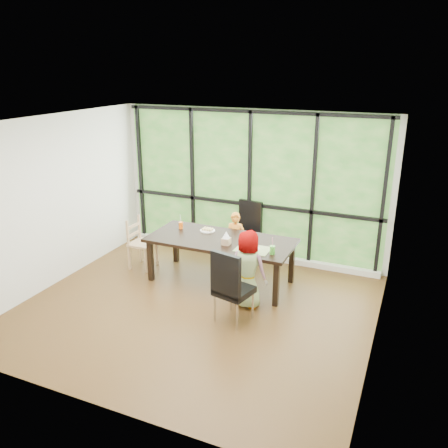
{
  "coord_description": "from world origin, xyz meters",
  "views": [
    {
      "loc": [
        2.77,
        -5.36,
        3.42
      ],
      "look_at": [
        0.07,
        0.88,
        1.05
      ],
      "focal_mm": 36.94,
      "sensor_mm": 36.0,
      "label": 1
    }
  ],
  "objects_px": {
    "orange_cup": "(181,225)",
    "plate_far": "(208,230)",
    "green_cup": "(272,250)",
    "plate_near": "(252,249)",
    "dining_table": "(221,260)",
    "child_toddler": "(235,240)",
    "chair_interior_leather": "(234,286)",
    "child_older": "(248,269)",
    "chair_end_beech": "(143,243)",
    "tissue_box": "(226,241)",
    "chair_window_leather": "(245,232)"
  },
  "relations": [
    {
      "from": "orange_cup",
      "to": "plate_far",
      "type": "bearing_deg",
      "value": 8.63
    },
    {
      "from": "green_cup",
      "to": "plate_near",
      "type": "bearing_deg",
      "value": 168.63
    },
    {
      "from": "dining_table",
      "to": "child_toddler",
      "type": "distance_m",
      "value": 0.65
    },
    {
      "from": "chair_interior_leather",
      "to": "green_cup",
      "type": "xyz_separation_m",
      "value": [
        0.29,
        0.79,
        0.27
      ]
    },
    {
      "from": "child_toddler",
      "to": "child_older",
      "type": "height_order",
      "value": "child_older"
    },
    {
      "from": "plate_near",
      "to": "green_cup",
      "type": "relative_size",
      "value": 1.73
    },
    {
      "from": "chair_end_beech",
      "to": "plate_far",
      "type": "relative_size",
      "value": 3.54
    },
    {
      "from": "child_older",
      "to": "dining_table",
      "type": "bearing_deg",
      "value": -35.07
    },
    {
      "from": "orange_cup",
      "to": "tissue_box",
      "type": "relative_size",
      "value": 0.93
    },
    {
      "from": "plate_near",
      "to": "child_older",
      "type": "bearing_deg",
      "value": -78.41
    },
    {
      "from": "chair_window_leather",
      "to": "plate_far",
      "type": "relative_size",
      "value": 4.25
    },
    {
      "from": "chair_interior_leather",
      "to": "child_older",
      "type": "distance_m",
      "value": 0.48
    },
    {
      "from": "dining_table",
      "to": "orange_cup",
      "type": "height_order",
      "value": "orange_cup"
    },
    {
      "from": "plate_near",
      "to": "child_toddler",
      "type": "bearing_deg",
      "value": 126.45
    },
    {
      "from": "chair_end_beech",
      "to": "child_older",
      "type": "distance_m",
      "value": 2.26
    },
    {
      "from": "dining_table",
      "to": "plate_near",
      "type": "bearing_deg",
      "value": -18.23
    },
    {
      "from": "child_toddler",
      "to": "child_older",
      "type": "xyz_separation_m",
      "value": [
        0.7,
        -1.22,
        0.09
      ]
    },
    {
      "from": "orange_cup",
      "to": "tissue_box",
      "type": "distance_m",
      "value": 1.07
    },
    {
      "from": "chair_end_beech",
      "to": "child_older",
      "type": "relative_size",
      "value": 0.76
    },
    {
      "from": "child_older",
      "to": "chair_interior_leather",
      "type": "bearing_deg",
      "value": 91.48
    },
    {
      "from": "plate_near",
      "to": "green_cup",
      "type": "distance_m",
      "value": 0.35
    },
    {
      "from": "chair_window_leather",
      "to": "chair_end_beech",
      "type": "bearing_deg",
      "value": -137.44
    },
    {
      "from": "green_cup",
      "to": "chair_interior_leather",
      "type": "bearing_deg",
      "value": -110.0
    },
    {
      "from": "chair_interior_leather",
      "to": "chair_end_beech",
      "type": "xyz_separation_m",
      "value": [
        -2.15,
        1.03,
        -0.09
      ]
    },
    {
      "from": "chair_end_beech",
      "to": "green_cup",
      "type": "bearing_deg",
      "value": -95.65
    },
    {
      "from": "dining_table",
      "to": "orange_cup",
      "type": "bearing_deg",
      "value": 167.6
    },
    {
      "from": "chair_interior_leather",
      "to": "tissue_box",
      "type": "relative_size",
      "value": 8.7
    },
    {
      "from": "orange_cup",
      "to": "green_cup",
      "type": "distance_m",
      "value": 1.84
    },
    {
      "from": "chair_interior_leather",
      "to": "plate_near",
      "type": "distance_m",
      "value": 0.89
    },
    {
      "from": "chair_end_beech",
      "to": "plate_near",
      "type": "height_order",
      "value": "chair_end_beech"
    },
    {
      "from": "green_cup",
      "to": "plate_far",
      "type": "bearing_deg",
      "value": 158.15
    },
    {
      "from": "plate_far",
      "to": "orange_cup",
      "type": "height_order",
      "value": "orange_cup"
    },
    {
      "from": "chair_interior_leather",
      "to": "green_cup",
      "type": "relative_size",
      "value": 8.42
    },
    {
      "from": "green_cup",
      "to": "tissue_box",
      "type": "height_order",
      "value": "green_cup"
    },
    {
      "from": "plate_near",
      "to": "tissue_box",
      "type": "distance_m",
      "value": 0.45
    },
    {
      "from": "plate_far",
      "to": "chair_interior_leather",
      "type": "bearing_deg",
      "value": -52.2
    },
    {
      "from": "child_older",
      "to": "orange_cup",
      "type": "height_order",
      "value": "child_older"
    },
    {
      "from": "plate_near",
      "to": "plate_far",
      "type": "bearing_deg",
      "value": 154.82
    },
    {
      "from": "plate_far",
      "to": "green_cup",
      "type": "relative_size",
      "value": 1.98
    },
    {
      "from": "tissue_box",
      "to": "plate_near",
      "type": "bearing_deg",
      "value": -2.2
    },
    {
      "from": "chair_window_leather",
      "to": "child_older",
      "type": "height_order",
      "value": "child_older"
    },
    {
      "from": "green_cup",
      "to": "child_older",
      "type": "bearing_deg",
      "value": -128.84
    },
    {
      "from": "chair_end_beech",
      "to": "orange_cup",
      "type": "distance_m",
      "value": 0.78
    },
    {
      "from": "chair_end_beech",
      "to": "plate_near",
      "type": "relative_size",
      "value": 4.05
    },
    {
      "from": "chair_window_leather",
      "to": "chair_end_beech",
      "type": "relative_size",
      "value": 1.2
    },
    {
      "from": "chair_end_beech",
      "to": "chair_window_leather",
      "type": "bearing_deg",
      "value": -56.11
    },
    {
      "from": "chair_window_leather",
      "to": "child_toddler",
      "type": "height_order",
      "value": "chair_window_leather"
    },
    {
      "from": "chair_window_leather",
      "to": "chair_interior_leather",
      "type": "height_order",
      "value": "same"
    },
    {
      "from": "chair_end_beech",
      "to": "plate_far",
      "type": "xyz_separation_m",
      "value": [
        1.13,
        0.28,
        0.31
      ]
    },
    {
      "from": "chair_end_beech",
      "to": "tissue_box",
      "type": "relative_size",
      "value": 7.25
    }
  ]
}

